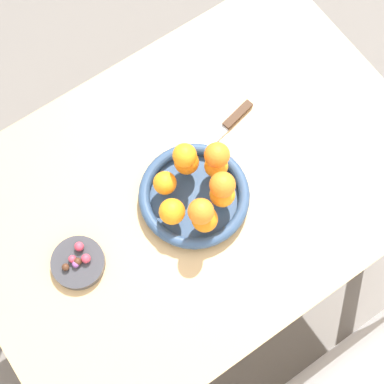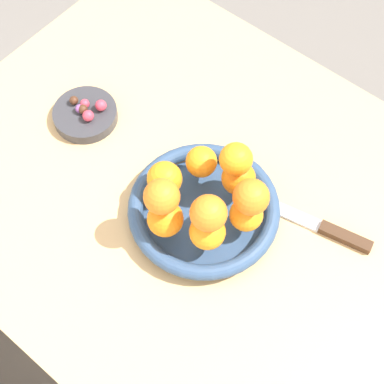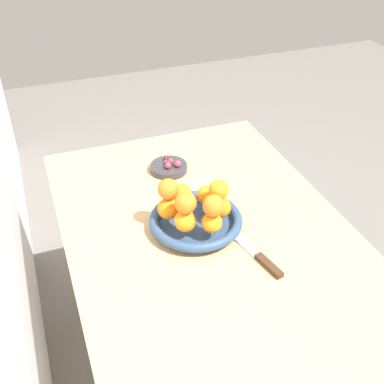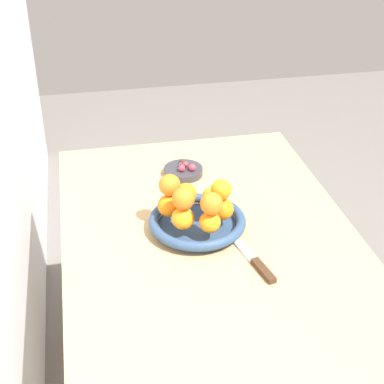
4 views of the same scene
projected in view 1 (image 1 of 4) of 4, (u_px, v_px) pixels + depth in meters
The scene contains 21 objects.
ground_plane at pixel (194, 258), 2.07m from camera, with size 6.00×6.00×0.00m, color slate.
dining_table at pixel (195, 197), 1.46m from camera, with size 1.10×0.76×0.74m.
fruit_bowl at pixel (194, 196), 1.34m from camera, with size 0.25×0.25×0.04m.
candy_dish at pixel (78, 263), 1.30m from camera, with size 0.12×0.12×0.02m, color #333338.
orange_0 at pixel (185, 163), 1.32m from camera, with size 0.06×0.06×0.06m, color orange.
orange_1 at pixel (165, 183), 1.30m from camera, with size 0.05×0.05×0.05m, color orange.
orange_2 at pixel (172, 212), 1.28m from camera, with size 0.06×0.06×0.06m, color orange.
orange_3 at pixel (205, 219), 1.27m from camera, with size 0.06×0.06×0.06m, color orange.
orange_4 at pixel (222, 194), 1.29m from camera, with size 0.06×0.06×0.06m, color orange.
orange_5 at pixel (216, 166), 1.32m from camera, with size 0.05×0.05×0.05m, color orange.
orange_6 at pixel (217, 155), 1.26m from camera, with size 0.06×0.06×0.06m, color orange.
orange_7 at pixel (222, 185), 1.24m from camera, with size 0.06×0.06×0.06m, color orange.
orange_8 at pixel (185, 155), 1.26m from camera, with size 0.05×0.05×0.05m, color orange.
orange_9 at pixel (201, 211), 1.22m from camera, with size 0.06×0.06×0.06m, color orange.
candy_ball_0 at pixel (77, 262), 1.28m from camera, with size 0.02×0.02×0.02m, color #472819.
candy_ball_1 at pixel (76, 264), 1.28m from camera, with size 0.02×0.02×0.02m, color #8C4C99.
candy_ball_2 at pixel (66, 267), 1.27m from camera, with size 0.02×0.02×0.02m, color #472819.
candy_ball_3 at pixel (71, 257), 1.28m from camera, with size 0.02×0.02×0.02m, color #C6384C.
candy_ball_4 at pixel (79, 247), 1.29m from camera, with size 0.02×0.02×0.02m, color #C6384C.
candy_ball_5 at pixel (86, 259), 1.28m from camera, with size 0.02×0.02×0.02m, color #C6384C.
knife at pixel (221, 132), 1.41m from camera, with size 0.26×0.07×0.01m.
Camera 1 is at (0.28, 0.39, 2.03)m, focal length 55.00 mm.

